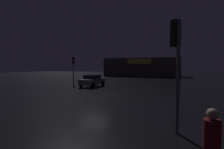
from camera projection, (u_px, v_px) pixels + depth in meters
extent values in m
plane|color=black|center=(95.00, 96.00, 15.61)|extent=(120.00, 120.00, 0.00)
cube|color=#4C4742|center=(143.00, 67.00, 47.27)|extent=(19.45, 8.63, 4.78)
cube|color=#E5D84C|center=(139.00, 61.00, 43.06)|extent=(5.90, 0.24, 1.18)
cylinder|color=#595B60|center=(73.00, 71.00, 25.23)|extent=(0.15, 0.15, 3.93)
cube|color=black|center=(73.00, 60.00, 25.01)|extent=(0.41, 0.41, 0.90)
sphere|color=black|center=(74.00, 59.00, 24.85)|extent=(0.20, 0.20, 0.20)
sphere|color=orange|center=(74.00, 60.00, 24.86)|extent=(0.20, 0.20, 0.20)
sphere|color=black|center=(74.00, 62.00, 24.88)|extent=(0.20, 0.20, 0.20)
cylinder|color=#595B60|center=(178.00, 77.00, 6.77)|extent=(0.14, 0.14, 4.46)
cube|color=black|center=(176.00, 33.00, 6.83)|extent=(0.41, 0.41, 1.04)
sphere|color=red|center=(173.00, 26.00, 6.96)|extent=(0.20, 0.20, 0.20)
sphere|color=black|center=(172.00, 34.00, 6.98)|extent=(0.20, 0.20, 0.20)
sphere|color=black|center=(172.00, 42.00, 6.99)|extent=(0.20, 0.20, 0.20)
cube|color=slate|center=(92.00, 81.00, 22.68)|extent=(1.87, 4.13, 0.70)
cube|color=black|center=(92.00, 77.00, 22.67)|extent=(1.62, 2.08, 0.51)
cylinder|color=black|center=(92.00, 83.00, 24.27)|extent=(0.24, 0.65, 0.64)
cylinder|color=black|center=(103.00, 83.00, 23.58)|extent=(0.24, 0.65, 0.64)
cylinder|color=black|center=(81.00, 85.00, 21.81)|extent=(0.24, 0.65, 0.64)
cylinder|color=black|center=(93.00, 85.00, 21.12)|extent=(0.24, 0.65, 0.64)
cylinder|color=maroon|center=(212.00, 136.00, 3.57)|extent=(0.48, 0.48, 0.69)
sphere|color=tan|center=(212.00, 114.00, 3.55)|extent=(0.24, 0.24, 0.24)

